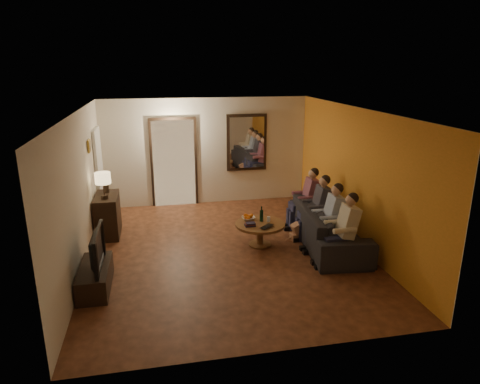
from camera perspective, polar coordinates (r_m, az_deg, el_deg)
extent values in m
cube|color=#3E1E10|center=(8.10, -1.68, -7.86)|extent=(5.00, 6.00, 0.01)
cube|color=white|center=(7.40, -1.85, 10.76)|extent=(5.00, 6.00, 0.01)
cube|color=beige|center=(10.54, -4.50, 5.38)|extent=(5.00, 0.02, 2.60)
cube|color=beige|center=(4.89, 4.17, -8.38)|extent=(5.00, 0.02, 2.60)
cube|color=beige|center=(7.66, -20.53, -0.03)|extent=(0.02, 6.00, 2.60)
cube|color=beige|center=(8.42, 15.28, 1.90)|extent=(0.02, 6.00, 2.60)
cube|color=orange|center=(8.41, 15.22, 1.90)|extent=(0.01, 6.00, 2.60)
cube|color=#FFE0A5|center=(10.51, -8.80, 3.81)|extent=(1.00, 0.06, 2.10)
cube|color=black|center=(10.50, -8.79, 3.79)|extent=(1.12, 0.04, 2.22)
cube|color=silver|center=(10.56, -7.41, 3.09)|extent=(0.45, 0.03, 1.70)
cube|color=black|center=(10.63, 0.90, 6.62)|extent=(1.00, 0.05, 1.40)
cube|color=white|center=(10.60, 0.93, 6.59)|extent=(0.86, 0.02, 1.26)
cube|color=white|center=(9.93, -18.20, 2.21)|extent=(0.06, 0.85, 2.04)
cube|color=#B28C33|center=(8.79, -19.46, 5.83)|extent=(0.03, 0.28, 0.24)
cube|color=brown|center=(8.79, -19.36, 5.84)|extent=(0.01, 0.22, 0.18)
cube|color=black|center=(9.11, -17.23, -2.96)|extent=(0.45, 0.94, 0.84)
cube|color=black|center=(7.14, -18.74, -10.73)|extent=(0.45, 1.12, 0.37)
imported|color=black|center=(6.94, -19.11, -7.20)|extent=(1.02, 0.13, 0.59)
imported|color=black|center=(8.45, 11.66, -4.43)|extent=(2.62, 1.25, 0.74)
cylinder|color=brown|center=(8.27, 2.67, -5.63)|extent=(1.02, 1.02, 0.45)
imported|color=white|center=(8.34, 1.13, -3.53)|extent=(0.26, 0.26, 0.06)
cylinder|color=silver|center=(8.26, 3.83, -3.63)|extent=(0.06, 0.06, 0.10)
imported|color=black|center=(7.96, 3.88, -4.74)|extent=(0.39, 0.38, 0.03)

